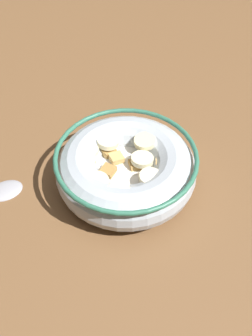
{
  "coord_description": "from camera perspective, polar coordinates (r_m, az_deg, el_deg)",
  "views": [
    {
      "loc": [
        -33.83,
        2.76,
        40.58
      ],
      "look_at": [
        0.0,
        0.0,
        3.0
      ],
      "focal_mm": 42.86,
      "sensor_mm": 36.0,
      "label": 1
    }
  ],
  "objects": [
    {
      "name": "cereal_bowl",
      "position": [
        0.51,
        -0.02,
        -0.03
      ],
      "size": [
        17.89,
        17.89,
        5.52
      ],
      "color": "#B2BCC6",
      "rests_on": "ground_plane"
    },
    {
      "name": "ground_plane",
      "position": [
        0.54,
        -0.0,
        -2.86
      ],
      "size": [
        122.56,
        122.56,
        2.0
      ],
      "primitive_type": "cube",
      "color": "brown"
    }
  ]
}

